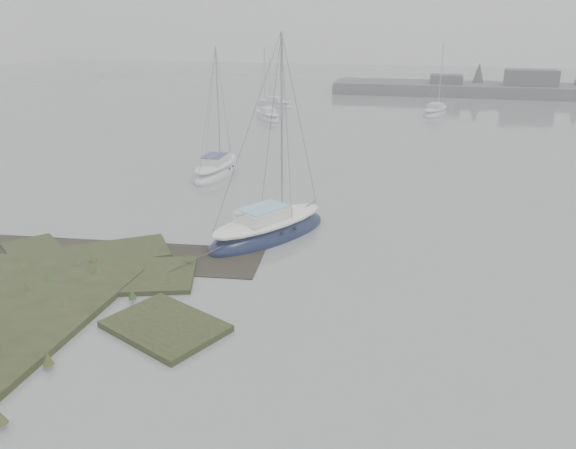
{
  "coord_description": "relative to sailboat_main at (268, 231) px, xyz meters",
  "views": [
    {
      "loc": [
        7.79,
        -14.38,
        9.03
      ],
      "look_at": [
        3.12,
        4.8,
        1.8
      ],
      "focal_mm": 35.0,
      "sensor_mm": 36.0,
      "label": 1
    }
  ],
  "objects": [
    {
      "name": "ground",
      "position": [
        -1.49,
        22.17,
        -0.29
      ],
      "size": [
        160.0,
        160.0,
        0.0
      ],
      "primitive_type": "plane",
      "color": "slate",
      "rests_on": "ground"
    },
    {
      "name": "sailboat_far_a",
      "position": [
        -8.49,
        30.17,
        -0.06
      ],
      "size": [
        4.18,
        5.18,
        7.18
      ],
      "rotation": [
        0.0,
        0.0,
        0.58
      ],
      "color": "#B5BAC0",
      "rests_on": "ground"
    },
    {
      "name": "sailboat_far_c",
      "position": [
        -9.96,
        38.2,
        -0.07
      ],
      "size": [
        5.11,
        3.61,
        6.92
      ],
      "rotation": [
        0.0,
        0.0,
        1.11
      ],
      "color": "silver",
      "rests_on": "ground"
    },
    {
      "name": "sailboat_far_b",
      "position": [
        7.29,
        36.51,
        -0.05
      ],
      "size": [
        3.28,
        5.67,
        7.6
      ],
      "rotation": [
        0.0,
        0.0,
        -0.3
      ],
      "color": "#A9AEB2",
      "rests_on": "ground"
    },
    {
      "name": "sailboat_white",
      "position": [
        -5.98,
        9.52,
        -0.03
      ],
      "size": [
        1.91,
        5.78,
        8.14
      ],
      "rotation": [
        0.0,
        0.0,
        0.0
      ],
      "color": "silver",
      "rests_on": "ground"
    },
    {
      "name": "sailboat_main",
      "position": [
        0.0,
        0.0,
        0.0
      ],
      "size": [
        5.24,
        6.73,
        9.26
      ],
      "rotation": [
        0.0,
        0.0,
        -0.54
      ],
      "color": "black",
      "rests_on": "ground"
    }
  ]
}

